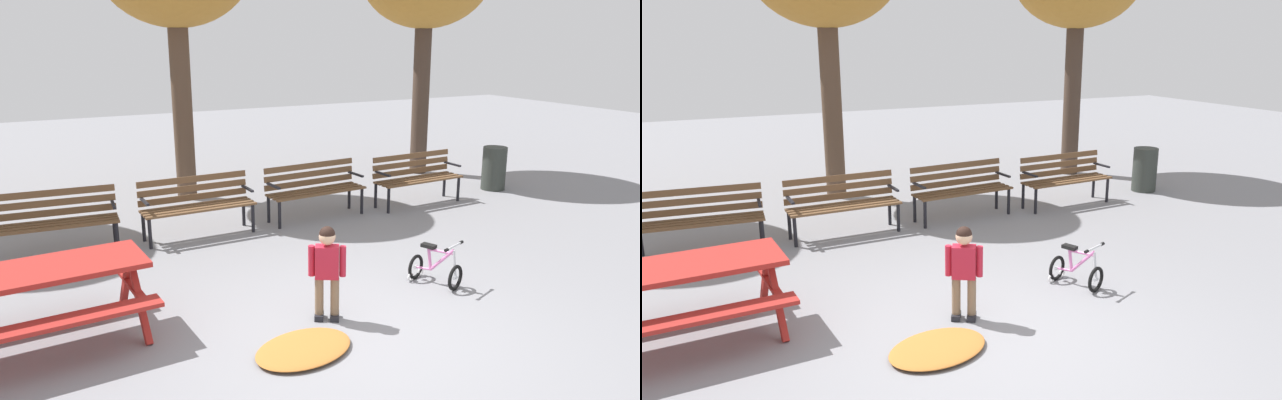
# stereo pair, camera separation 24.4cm
# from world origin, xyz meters

# --- Properties ---
(ground) EXTENTS (36.00, 36.00, 0.00)m
(ground) POSITION_xyz_m (0.00, 0.00, 0.00)
(ground) COLOR gray
(picnic_table) EXTENTS (1.89, 1.46, 0.79)m
(picnic_table) POSITION_xyz_m (-2.62, 1.28, 0.59)
(picnic_table) COLOR maroon
(picnic_table) RESTS_ON ground
(park_bench_far_left) EXTENTS (1.63, 0.57, 0.85)m
(park_bench_far_left) POSITION_xyz_m (-2.36, 3.85, 0.51)
(park_bench_far_left) COLOR brown
(park_bench_far_left) RESTS_ON ground
(park_bench_left) EXTENTS (1.61, 0.50, 0.85)m
(park_bench_left) POSITION_xyz_m (-0.47, 3.78, 0.51)
(park_bench_left) COLOR brown
(park_bench_left) RESTS_ON ground
(park_bench_right) EXTENTS (1.63, 0.58, 0.85)m
(park_bench_right) POSITION_xyz_m (1.43, 3.83, 0.51)
(park_bench_right) COLOR brown
(park_bench_right) RESTS_ON ground
(park_bench_far_right) EXTENTS (1.62, 0.54, 0.85)m
(park_bench_far_right) POSITION_xyz_m (3.33, 3.75, 0.51)
(park_bench_far_right) COLOR brown
(park_bench_far_right) RESTS_ON ground
(child_standing) EXTENTS (0.34, 0.26, 0.99)m
(child_standing) POSITION_xyz_m (-0.08, 0.55, 0.58)
(child_standing) COLOR #7F664C
(child_standing) RESTS_ON ground
(kids_bicycle) EXTENTS (0.53, 0.63, 0.54)m
(kids_bicycle) POSITION_xyz_m (1.45, 0.77, 0.20)
(kids_bicycle) COLOR black
(kids_bicycle) RESTS_ON ground
(leaf_pile) EXTENTS (1.10, 0.88, 0.07)m
(leaf_pile) POSITION_xyz_m (-0.58, 0.05, 0.04)
(leaf_pile) COLOR #B26B2D
(leaf_pile) RESTS_ON ground
(trash_bin) EXTENTS (0.44, 0.44, 0.80)m
(trash_bin) POSITION_xyz_m (5.22, 3.90, 0.40)
(trash_bin) COLOR #2D332D
(trash_bin) RESTS_ON ground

